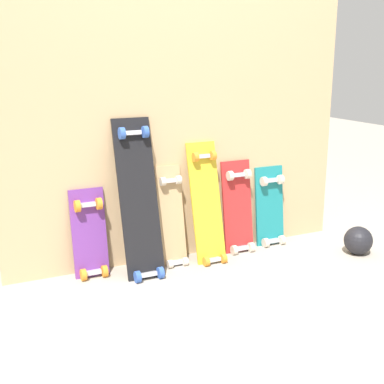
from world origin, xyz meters
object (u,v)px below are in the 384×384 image
object	(u,v)px
skateboard_black	(139,204)
skateboard_red	(238,211)
skateboard_purple	(90,238)
skateboard_natural	(172,221)
skateboard_yellow	(207,208)
skateboard_teal	(270,210)
rubber_ball	(358,240)

from	to	relation	value
skateboard_black	skateboard_red	xyz separation A→B (m)	(0.70, 0.07, -0.16)
skateboard_purple	skateboard_black	distance (m)	0.35
skateboard_purple	skateboard_natural	world-z (taller)	skateboard_natural
skateboard_purple	skateboard_natural	xyz separation A→B (m)	(0.50, -0.02, 0.04)
skateboard_black	skateboard_red	distance (m)	0.72
skateboard_yellow	skateboard_purple	bearing A→B (deg)	175.64
skateboard_yellow	skateboard_red	bearing A→B (deg)	10.88
skateboard_red	skateboard_teal	xyz separation A→B (m)	(0.26, 0.02, -0.03)
skateboard_red	skateboard_yellow	bearing A→B (deg)	-169.12
skateboard_red	skateboard_teal	size ratio (longest dim) A/B	1.11
skateboard_natural	skateboard_teal	xyz separation A→B (m)	(0.73, 0.03, -0.03)
skateboard_red	skateboard_purple	bearing A→B (deg)	179.58
skateboard_purple	skateboard_red	distance (m)	0.98
skateboard_yellow	rubber_ball	size ratio (longest dim) A/B	4.38
skateboard_yellow	skateboard_red	xyz separation A→B (m)	(0.25, 0.05, -0.07)
skateboard_teal	skateboard_red	bearing A→B (deg)	-176.60
skateboard_black	skateboard_yellow	world-z (taller)	skateboard_black
skateboard_black	skateboard_teal	xyz separation A→B (m)	(0.96, 0.09, -0.19)
skateboard_natural	skateboard_red	bearing A→B (deg)	1.73
skateboard_teal	skateboard_yellow	bearing A→B (deg)	-172.89
skateboard_purple	skateboard_black	bearing A→B (deg)	-15.99
rubber_ball	skateboard_purple	bearing A→B (deg)	166.25
skateboard_teal	rubber_ball	distance (m)	0.60
skateboard_black	skateboard_teal	distance (m)	0.98
skateboard_red	rubber_ball	bearing A→B (deg)	-30.63
skateboard_purple	skateboard_yellow	size ratio (longest dim) A/B	0.72
skateboard_black	skateboard_red	bearing A→B (deg)	5.93
skateboard_natural	skateboard_yellow	size ratio (longest dim) A/B	0.84
skateboard_purple	skateboard_yellow	distance (m)	0.74
skateboard_purple	rubber_ball	world-z (taller)	skateboard_purple
skateboard_natural	rubber_ball	size ratio (longest dim) A/B	3.68
skateboard_natural	skateboard_black	bearing A→B (deg)	-165.50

